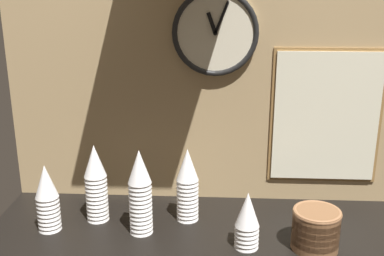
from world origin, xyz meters
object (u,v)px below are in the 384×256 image
(cup_stack_left, at_px, (96,183))
(wall_clock, at_px, (215,33))
(cup_stack_center, at_px, (187,185))
(cup_stack_center_right, at_px, (247,220))
(menu_board, at_px, (326,117))
(bowl_stack_right, at_px, (316,228))
(cup_stack_center_left, at_px, (140,192))
(cup_stack_far_left, at_px, (47,198))

(cup_stack_left, xyz_separation_m, wall_clock, (0.41, 0.18, 0.50))
(cup_stack_center, bearing_deg, wall_clock, 61.67)
(cup_stack_center_right, distance_m, menu_board, 0.52)
(cup_stack_left, height_order, bowl_stack_right, cup_stack_left)
(cup_stack_center, bearing_deg, cup_stack_center_left, -146.55)
(cup_stack_center, distance_m, cup_stack_center_left, 0.18)
(cup_stack_far_left, bearing_deg, cup_stack_left, 27.85)
(bowl_stack_right, relative_size, wall_clock, 0.50)
(cup_stack_center, xyz_separation_m, cup_stack_center_right, (0.20, -0.17, -0.04))
(cup_stack_center, xyz_separation_m, cup_stack_left, (-0.32, -0.02, 0.01))
(wall_clock, bearing_deg, cup_stack_center, -118.33)
(cup_stack_center, bearing_deg, menu_board, 19.13)
(cup_stack_left, bearing_deg, wall_clock, 24.32)
(cup_stack_far_left, bearing_deg, menu_board, 15.70)
(cup_stack_left, height_order, cup_stack_center_right, cup_stack_left)
(cup_stack_left, xyz_separation_m, cup_stack_far_left, (-0.15, -0.08, -0.02))
(cup_stack_center, relative_size, cup_stack_left, 0.95)
(wall_clock, bearing_deg, cup_stack_left, -155.68)
(cup_stack_far_left, distance_m, cup_stack_center_left, 0.32)
(cup_stack_center, relative_size, cup_stack_center_left, 0.90)
(cup_stack_center_right, relative_size, cup_stack_center_left, 0.64)
(menu_board, bearing_deg, cup_stack_center_right, -130.62)
(cup_stack_center_right, relative_size, cup_stack_far_left, 0.81)
(cup_stack_far_left, relative_size, wall_clock, 0.77)
(cup_stack_left, relative_size, cup_stack_center_right, 1.48)
(cup_stack_center, height_order, menu_board, menu_board)
(cup_stack_center_right, bearing_deg, cup_stack_left, 163.54)
(cup_stack_left, height_order, cup_stack_center_left, cup_stack_center_left)
(cup_stack_center, height_order, wall_clock, wall_clock)
(cup_stack_center_right, xyz_separation_m, bowl_stack_right, (0.22, 0.00, -0.03))
(cup_stack_far_left, distance_m, wall_clock, 0.81)
(menu_board, bearing_deg, cup_stack_far_left, -164.30)
(cup_stack_left, relative_size, cup_stack_far_left, 1.19)
(cup_stack_center, distance_m, bowl_stack_right, 0.46)
(cup_stack_left, xyz_separation_m, menu_board, (0.82, 0.19, 0.20))
(cup_stack_center_left, bearing_deg, cup_stack_left, 154.84)
(cup_stack_center_right, relative_size, wall_clock, 0.63)
(cup_stack_center_left, relative_size, wall_clock, 0.97)
(cup_stack_center, distance_m, menu_board, 0.57)
(cup_stack_left, xyz_separation_m, cup_stack_center_left, (0.17, -0.08, 0.01))
(cup_stack_center_right, bearing_deg, cup_stack_center_left, 168.04)
(cup_stack_center_right, bearing_deg, menu_board, 49.38)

